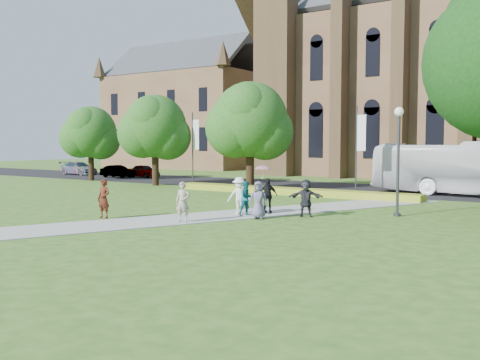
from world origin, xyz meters
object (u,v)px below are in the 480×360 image
Objects in this scene: tour_coach at (473,169)px; car_0 at (144,171)px; car_2 at (79,168)px; pedestrian_0 at (104,199)px; car_1 at (118,171)px; streetlamp at (398,148)px.

tour_coach is 3.40× the size of car_0.
car_2 is 36.29m from pedestrian_0.
pedestrian_0 is (21.32, -21.16, 0.31)m from car_1.
car_0 is at bearing 154.63° from streetlamp.
tour_coach is 31.61m from car_0.
car_0 is at bearing 88.77° from tour_coach.
tour_coach is 33.57m from car_1.
streetlamp is at bearing -105.19° from car_0.
tour_coach is (1.15, 12.45, -1.47)m from streetlamp.
tour_coach is at bearing 53.15° from pedestrian_0.
car_1 is (-33.55, 0.26, -1.19)m from tour_coach.
car_2 is (-39.71, 13.84, -2.57)m from streetlamp.
car_1 is at bearing -96.00° from car_2.
car_2 is (-7.30, 1.13, 0.09)m from car_1.
streetlamp reaches higher than pedestrian_0.
pedestrian_0 is at bearing -142.68° from streetlamp.
streetlamp is 0.40× the size of tour_coach.
tour_coach is at bearing -95.48° from car_1.
tour_coach reaches higher than pedestrian_0.
car_0 reaches higher than car_1.
pedestrian_0 reaches higher than car_0.
tour_coach is 7.13× the size of pedestrian_0.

